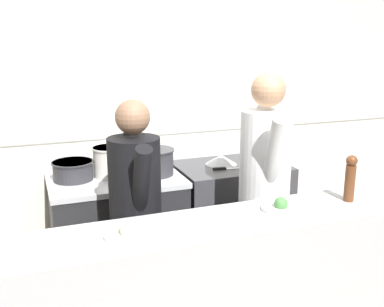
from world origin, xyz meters
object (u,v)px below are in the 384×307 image
Objects in this scene: mixing_bowl_steel at (221,159)px; chef_sous at (264,184)px; braising_pot at (154,161)px; chefs_knife at (232,168)px; pepper_mill at (350,177)px; plated_dish_main at (128,233)px; chef_head_cook at (136,212)px; sauce_pot at (110,161)px; plated_dish_appetiser at (281,207)px; stock_pot at (73,170)px; oven_range at (118,232)px.

mixing_bowl_steel is 0.78m from chef_sous.
chef_sous is (0.60, -0.70, -0.05)m from braising_pot.
pepper_mill is (0.22, -1.16, 0.24)m from chefs_knife.
braising_pot reaches higher than plated_dish_main.
sauce_pot is at bearing 93.47° from chef_head_cook.
plated_dish_appetiser reaches higher than chefs_knife.
chef_sous reaches higher than plated_dish_main.
chef_head_cook is at bearing 143.13° from plated_dish_appetiser.
pepper_mill is (0.47, -0.01, 0.13)m from plated_dish_appetiser.
plated_dish_appetiser is at bearing -72.09° from braising_pot.
plated_dish_appetiser is (0.40, -1.24, 0.01)m from braising_pot.
chef_head_cook is 0.92× the size of chef_sous.
stock_pot is 1.11× the size of pepper_mill.
oven_range is 1.07m from chefs_knife.
mixing_bowl_steel is at bearing -0.14° from stock_pot.
stock_pot is 2.01m from pepper_mill.
plated_dish_main is (-1.13, -1.36, 0.07)m from mixing_bowl_steel.
stock_pot is 0.80× the size of chefs_knife.
chef_sous is at bearing -39.41° from sauce_pot.
chef_sous reaches higher than pepper_mill.
stock_pot is at bearing 179.32° from sauce_pot.
mixing_bowl_steel is at bearing 104.32° from chef_sous.
pepper_mill is 0.16× the size of chef_sous.
braising_pot is 1.34× the size of plated_dish_main.
stock_pot is 0.29m from sauce_pot.
sauce_pot is 1.22m from chef_sous.
sauce_pot is 0.84× the size of braising_pot.
pepper_mill is at bearing -47.30° from oven_range.
chef_sous is at bearing 115.44° from pepper_mill.
chef_sous is (0.20, 0.54, -0.06)m from plated_dish_appetiser.
mixing_bowl_steel is 1.77m from plated_dish_main.
plated_dish_main is 0.84× the size of pepper_mill.
braising_pot reaches higher than oven_range.
plated_dish_appetiser is at bearing -99.50° from mixing_bowl_steel.
braising_pot is at bearing -5.07° from oven_range.
chef_sous is at bearing -93.72° from chefs_knife.
plated_dish_main is 0.91m from plated_dish_appetiser.
stock_pot is at bearing 172.42° from braising_pot.
mixing_bowl_steel is 1.19× the size of plated_dish_appetiser.
chef_head_cook is at bearing -88.92° from sauce_pot.
oven_range is 0.63× the size of chef_head_cook.
chef_sous is (1.11, 0.58, -0.06)m from plated_dish_main.
chef_sous reaches higher than chef_head_cook.
oven_range is at bearing -10.06° from stock_pot.
plated_dish_main is at bearing -98.40° from oven_range.
mixing_bowl_steel is (1.25, -0.00, -0.04)m from stock_pot.
chef_sous reaches higher than oven_range.
plated_dish_appetiser is 0.79× the size of pepper_mill.
chefs_knife is at bearing -6.92° from oven_range.
chefs_knife is at bearing 34.43° from chef_head_cook.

